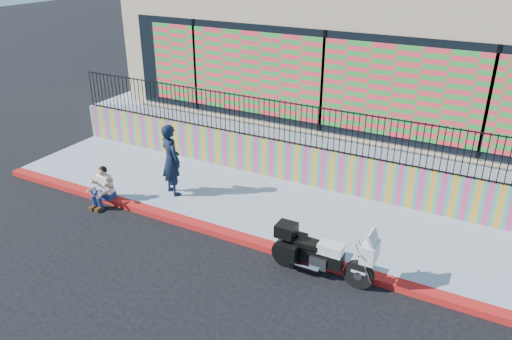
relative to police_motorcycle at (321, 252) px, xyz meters
The scene contains 10 objects.
ground 1.97m from the police_motorcycle, 169.32° to the left, with size 90.00×90.00×0.00m, color black.
red_curb 1.95m from the police_motorcycle, 169.32° to the left, with size 16.00×0.30×0.15m, color #A1210B.
sidewalk 2.77m from the police_motorcycle, 132.86° to the left, with size 16.00×3.00×0.15m, color #888FA3.
mural_wall 4.05m from the police_motorcycle, 117.27° to the left, with size 16.00×0.20×1.10m, color #D53873.
metal_fence 4.25m from the police_motorcycle, 117.27° to the left, with size 15.80×0.04×1.20m, color black, non-canonical shape.
elevated_platform 8.90m from the police_motorcycle, 102.04° to the left, with size 16.00×10.00×1.25m, color #888FA3.
storefront_building 9.09m from the police_motorcycle, 102.34° to the left, with size 14.00×8.06×4.00m.
police_motorcycle is the anchor object (origin of this frame).
police_officer 5.00m from the police_motorcycle, 164.19° to the left, with size 0.71×0.47×1.96m, color black.
seated_man 6.15m from the police_motorcycle, behind, with size 0.54×0.71×1.06m.
Camera 1 is at (4.75, -8.52, 6.39)m, focal length 35.00 mm.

